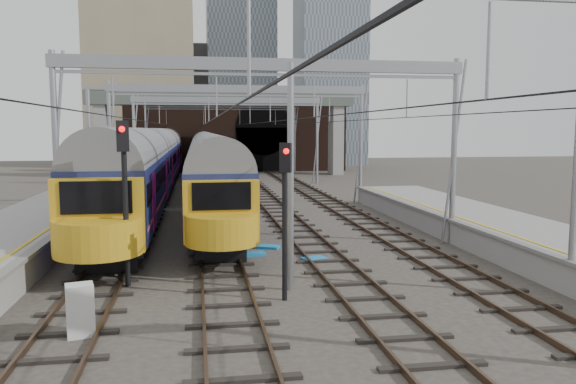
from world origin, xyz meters
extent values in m
plane|color=#38332D|center=(0.00, 0.00, 0.00)|extent=(160.00, 160.00, 0.00)
cube|color=slate|center=(-8.15, 2.50, 1.05)|extent=(0.35, 55.00, 0.12)
cube|color=#4C3828|center=(-6.72, 15.00, 0.09)|extent=(0.08, 80.00, 0.16)
cube|color=#4C3828|center=(-5.28, 15.00, 0.09)|extent=(0.08, 80.00, 0.16)
cube|color=black|center=(-6.00, 15.00, 0.01)|extent=(2.40, 80.00, 0.14)
cube|color=#4C3828|center=(-2.72, 15.00, 0.09)|extent=(0.08, 80.00, 0.16)
cube|color=#4C3828|center=(-1.28, 15.00, 0.09)|extent=(0.08, 80.00, 0.16)
cube|color=black|center=(-2.00, 15.00, 0.01)|extent=(2.40, 80.00, 0.14)
cube|color=#4C3828|center=(1.28, 15.00, 0.09)|extent=(0.08, 80.00, 0.16)
cube|color=#4C3828|center=(2.72, 15.00, 0.09)|extent=(0.08, 80.00, 0.16)
cube|color=black|center=(2.00, 15.00, 0.01)|extent=(2.40, 80.00, 0.14)
cube|color=#4C3828|center=(5.28, 15.00, 0.09)|extent=(0.08, 80.00, 0.16)
cube|color=#4C3828|center=(6.72, 15.00, 0.09)|extent=(0.08, 80.00, 0.16)
cube|color=black|center=(6.00, 15.00, 0.01)|extent=(2.40, 80.00, 0.14)
cylinder|color=gray|center=(-8.20, 8.00, 4.00)|extent=(0.24, 0.24, 8.00)
cylinder|color=gray|center=(8.20, 8.00, 4.00)|extent=(0.24, 0.24, 8.00)
cube|color=gray|center=(0.00, 8.00, 7.60)|extent=(16.80, 0.28, 0.50)
cylinder|color=gray|center=(-8.20, 22.00, 4.00)|extent=(0.24, 0.24, 8.00)
cylinder|color=gray|center=(8.20, 22.00, 4.00)|extent=(0.24, 0.24, 8.00)
cube|color=gray|center=(0.00, 22.00, 7.60)|extent=(16.80, 0.28, 0.50)
cylinder|color=gray|center=(-8.20, 36.00, 4.00)|extent=(0.24, 0.24, 8.00)
cylinder|color=gray|center=(8.20, 36.00, 4.00)|extent=(0.24, 0.24, 8.00)
cube|color=gray|center=(0.00, 36.00, 7.60)|extent=(16.80, 0.28, 0.50)
cylinder|color=gray|center=(-8.20, 48.00, 4.00)|extent=(0.24, 0.24, 8.00)
cylinder|color=gray|center=(8.20, 48.00, 4.00)|extent=(0.24, 0.24, 8.00)
cube|color=gray|center=(0.00, 48.00, 7.60)|extent=(16.80, 0.28, 0.50)
cube|color=black|center=(-6.00, 15.00, 5.50)|extent=(0.03, 80.00, 0.03)
cube|color=black|center=(-2.00, 15.00, 5.50)|extent=(0.03, 80.00, 0.03)
cube|color=black|center=(2.00, 15.00, 5.50)|extent=(0.03, 80.00, 0.03)
cube|color=black|center=(6.00, 15.00, 5.50)|extent=(0.03, 80.00, 0.03)
cube|color=black|center=(2.00, 52.00, 4.50)|extent=(26.00, 2.00, 9.00)
cube|color=black|center=(5.00, 50.98, 2.60)|extent=(6.50, 0.10, 5.20)
cylinder|color=black|center=(5.00, 50.98, 5.20)|extent=(6.50, 0.10, 6.50)
cube|color=black|center=(-10.00, 51.00, 1.50)|extent=(6.00, 1.50, 3.00)
cube|color=gray|center=(-12.50, 46.00, 4.10)|extent=(1.20, 2.50, 8.20)
cube|color=gray|center=(12.50, 46.00, 4.10)|extent=(1.20, 2.50, 8.20)
cube|color=#4B544F|center=(0.00, 46.00, 8.20)|extent=(28.00, 3.00, 1.40)
cube|color=gray|center=(0.00, 46.00, 9.10)|extent=(28.00, 3.00, 0.30)
cube|color=tan|center=(-10.00, 66.00, 11.00)|extent=(14.00, 12.00, 22.00)
cube|color=#4C5660|center=(4.00, 72.00, 16.00)|extent=(10.00, 10.00, 32.00)
cube|color=gray|center=(-2.00, 80.00, 9.00)|extent=(18.00, 14.00, 18.00)
cube|color=black|center=(-2.00, 36.50, 0.35)|extent=(2.13, 63.31, 0.70)
cube|color=#141E48|center=(-2.00, 36.50, 2.21)|extent=(2.72, 63.31, 2.43)
cylinder|color=slate|center=(-2.00, 36.50, 3.43)|extent=(2.66, 62.81, 2.66)
cube|color=black|center=(-2.00, 36.50, 2.60)|extent=(2.74, 62.11, 0.73)
cube|color=#B93A59|center=(-2.00, 36.50, 1.53)|extent=(2.74, 62.31, 0.12)
cube|color=gold|center=(-2.00, 4.70, 2.11)|extent=(2.66, 0.60, 2.23)
cube|color=black|center=(-2.00, 4.53, 2.70)|extent=(2.04, 0.08, 0.97)
cube|color=black|center=(-6.00, 29.62, 0.35)|extent=(2.32, 51.48, 0.70)
cube|color=#141E48|center=(-6.00, 29.62, 2.32)|extent=(2.96, 51.48, 2.64)
cylinder|color=slate|center=(-6.00, 29.62, 3.64)|extent=(2.90, 50.98, 2.90)
cube|color=black|center=(-6.00, 29.62, 2.74)|extent=(2.98, 50.28, 0.79)
cube|color=#B93A59|center=(-6.00, 29.62, 1.58)|extent=(2.98, 50.48, 0.13)
cube|color=gold|center=(-6.00, 3.73, 2.22)|extent=(2.90, 0.60, 2.44)
cube|color=black|center=(-6.00, 3.56, 2.85)|extent=(2.22, 0.08, 1.06)
cylinder|color=black|center=(-5.08, 3.27, 2.56)|extent=(0.17, 0.17, 5.12)
cube|color=black|center=(-5.08, 3.09, 4.80)|extent=(0.40, 0.25, 0.96)
sphere|color=red|center=(-5.08, 2.97, 5.01)|extent=(0.19, 0.19, 0.19)
cylinder|color=black|center=(-0.34, 0.99, 2.24)|extent=(0.15, 0.15, 4.48)
cube|color=black|center=(-0.34, 0.81, 4.20)|extent=(0.37, 0.30, 0.84)
sphere|color=red|center=(-0.34, 0.69, 4.39)|extent=(0.17, 0.17, 0.17)
cube|color=silver|center=(-5.69, -1.04, 0.64)|extent=(0.75, 0.67, 1.28)
cube|color=#1A7EC5|center=(-0.63, 7.06, 0.05)|extent=(0.94, 0.71, 0.10)
cube|color=#1A7EC5|center=(0.12, 8.28, 0.05)|extent=(1.06, 0.93, 0.10)
cube|color=#1A7EC5|center=(1.56, 5.79, 0.05)|extent=(1.03, 0.86, 0.10)
camera|label=1|loc=(-2.83, -14.88, 5.01)|focal=35.00mm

